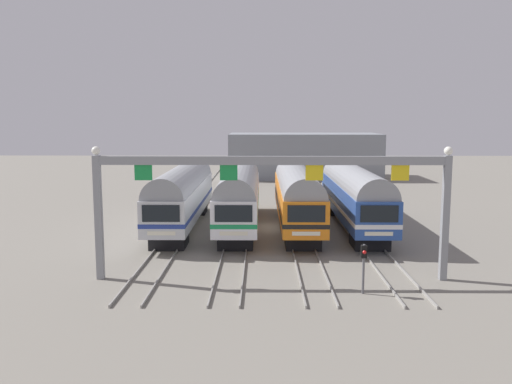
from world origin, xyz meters
TOP-DOWN VIEW (x-y plane):
  - ground_plane at (0.00, 0.00)m, footprint 160.00×160.00m
  - track_bed at (0.00, 17.00)m, footprint 14.66×70.00m
  - commuter_train_silver at (-6.58, -0.01)m, footprint 2.88×18.06m
  - commuter_train_white at (-2.19, -0.01)m, footprint 2.88×18.06m
  - commuter_train_orange at (2.19, -0.01)m, footprint 2.88×18.06m
  - commuter_train_blue at (6.58, -0.01)m, footprint 2.88×18.06m
  - catenary_gantry at (0.00, -13.50)m, footprint 18.40×0.44m
  - yard_signal_mast at (4.39, -15.84)m, footprint 0.28×0.35m
  - maintenance_building at (5.48, 35.51)m, footprint 20.85×10.00m

SIDE VIEW (x-z plane):
  - ground_plane at x=0.00m, z-range 0.00..0.00m
  - track_bed at x=0.00m, z-range 0.00..0.15m
  - yard_signal_mast at x=4.39m, z-range 0.49..2.93m
  - commuter_train_silver at x=-6.58m, z-range 0.30..5.07m
  - commuter_train_white at x=-2.19m, z-range 0.30..5.07m
  - commuter_train_orange at x=2.19m, z-range 0.30..5.07m
  - commuter_train_blue at x=6.58m, z-range 0.30..5.07m
  - maintenance_building at x=5.48m, z-range 0.00..6.22m
  - catenary_gantry at x=0.00m, z-range 1.66..8.63m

